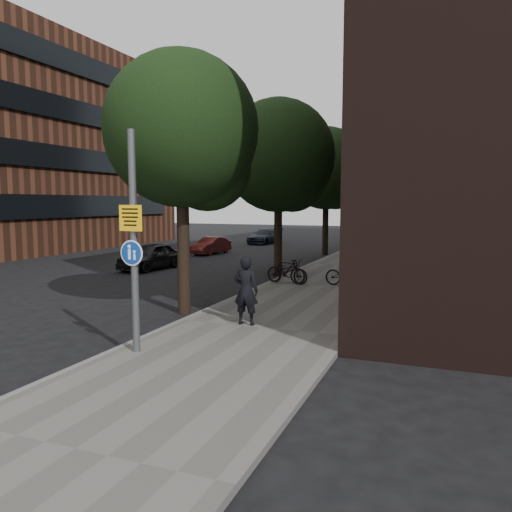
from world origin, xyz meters
The scene contains 15 objects.
ground centered at (0.00, 0.00, 0.00)m, with size 120.00×120.00×0.00m, color black.
sidewalk centered at (0.25, 10.00, 0.06)m, with size 4.50×60.00×0.12m, color #65635E.
curb_edge centered at (-2.00, 10.00, 0.07)m, with size 0.15×60.00×0.13m, color slate.
street_tree_near centered at (-2.53, 4.64, 5.11)m, with size 4.40×4.40×7.50m.
street_tree_mid centered at (-2.53, 13.14, 5.11)m, with size 5.00×5.00×7.80m.
street_tree_far centered at (-2.53, 22.14, 5.11)m, with size 5.00×5.00×7.80m.
signpost centered at (-1.47, 0.49, 2.45)m, with size 0.53×0.15×4.61m.
pedestrian centered at (-0.21, 3.48, 1.01)m, with size 0.65×0.43×1.78m, color black.
parked_bike_facade_near centered at (1.11, 10.26, 0.59)m, with size 0.62×1.79×0.94m, color black.
parked_bike_facade_far centered at (2.00, 12.63, 0.60)m, with size 0.45×1.61×0.97m, color black.
parked_bike_curb_near centered at (-1.24, 10.13, 0.59)m, with size 0.63×1.79×0.94m, color black.
parked_bike_curb_far centered at (-1.27, 10.08, 0.62)m, with size 0.47×1.65×0.99m, color black.
parked_car_near centered at (-8.93, 12.42, 0.65)m, with size 1.53×3.80×1.30m, color black.
parked_car_mid centered at (-9.42, 19.90, 0.53)m, with size 1.12×3.23×1.06m, color maroon.
parked_car_far centered at (-9.05, 28.68, 0.58)m, with size 1.62×3.98×1.16m, color #19212E.
Camera 1 is at (4.63, -8.15, 3.26)m, focal length 35.00 mm.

